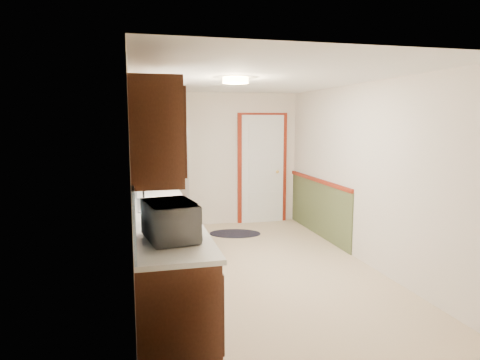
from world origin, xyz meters
TOP-DOWN VIEW (x-y plane):
  - room_shell at (0.00, 0.00)m, footprint 3.20×5.20m
  - kitchen_run at (-1.24, -0.29)m, footprint 0.63×4.00m
  - back_wall_trim at (0.99, 2.21)m, footprint 1.12×2.30m
  - ceiling_fixture at (-0.30, -0.20)m, footprint 0.30×0.30m
  - microwave at (-1.20, -1.68)m, footprint 0.40×0.60m
  - refrigerator at (-0.98, 2.05)m, footprint 0.77×0.77m
  - rug at (0.15, 1.73)m, footprint 0.98×0.77m
  - cooktop at (-1.19, 1.40)m, footprint 0.49×0.59m

SIDE VIEW (x-z plane):
  - rug at x=0.15m, z-range 0.00..0.01m
  - kitchen_run at x=-1.24m, z-range -0.29..1.91m
  - back_wall_trim at x=0.99m, z-range -0.15..1.93m
  - refrigerator at x=-0.98m, z-range 0.00..1.80m
  - cooktop at x=-1.19m, z-range 0.94..0.96m
  - microwave at x=-1.20m, z-range 0.94..1.32m
  - room_shell at x=0.00m, z-range -0.06..2.46m
  - ceiling_fixture at x=-0.30m, z-range 2.33..2.39m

